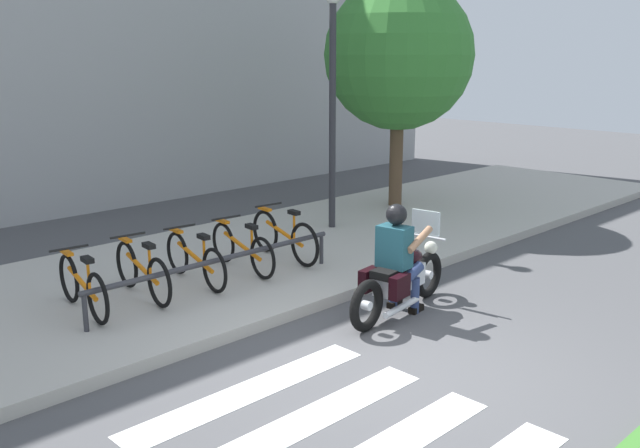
{
  "coord_description": "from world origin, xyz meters",
  "views": [
    {
      "loc": [
        -5.16,
        -4.12,
        3.22
      ],
      "look_at": [
        1.03,
        2.18,
        1.04
      ],
      "focal_mm": 39.18,
      "sensor_mm": 36.0,
      "label": 1
    }
  ],
  "objects": [
    {
      "name": "ground_plane",
      "position": [
        0.0,
        0.0,
        0.0
      ],
      "size": [
        48.0,
        48.0,
        0.0
      ],
      "primitive_type": "plane",
      "color": "#4C4C4F"
    },
    {
      "name": "sidewalk",
      "position": [
        0.0,
        4.07,
        0.07
      ],
      "size": [
        24.0,
        4.4,
        0.15
      ],
      "primitive_type": "cube",
      "color": "#B7B2A8",
      "rests_on": "ground"
    },
    {
      "name": "crosswalk_stripe_2",
      "position": [
        -1.29,
        0.0,
        0.0
      ],
      "size": [
        2.8,
        0.4,
        0.01
      ],
      "primitive_type": "cube",
      "color": "white",
      "rests_on": "ground"
    },
    {
      "name": "crosswalk_stripe_3",
      "position": [
        -1.29,
        0.8,
        0.0
      ],
      "size": [
        2.8,
        0.4,
        0.01
      ],
      "primitive_type": "cube",
      "color": "white",
      "rests_on": "ground"
    },
    {
      "name": "motorcycle",
      "position": [
        1.41,
        1.13,
        0.46
      ],
      "size": [
        2.11,
        0.74,
        1.22
      ],
      "color": "black",
      "rests_on": "ground"
    },
    {
      "name": "rider",
      "position": [
        1.33,
        1.12,
        0.82
      ],
      "size": [
        0.68,
        0.6,
        1.44
      ],
      "color": "#1E4C59",
      "rests_on": "ground"
    },
    {
      "name": "bicycle_0",
      "position": [
        -1.63,
        3.55,
        0.5
      ],
      "size": [
        0.48,
        1.57,
        0.75
      ],
      "color": "black",
      "rests_on": "sidewalk"
    },
    {
      "name": "bicycle_1",
      "position": [
        -0.82,
        3.55,
        0.5
      ],
      "size": [
        0.48,
        1.6,
        0.77
      ],
      "color": "black",
      "rests_on": "sidewalk"
    },
    {
      "name": "bicycle_2",
      "position": [
        -0.01,
        3.55,
        0.49
      ],
      "size": [
        0.48,
        1.65,
        0.73
      ],
      "color": "black",
      "rests_on": "sidewalk"
    },
    {
      "name": "bicycle_3",
      "position": [
        0.8,
        3.55,
        0.49
      ],
      "size": [
        0.48,
        1.65,
        0.73
      ],
      "color": "black",
      "rests_on": "sidewalk"
    },
    {
      "name": "bicycle_4",
      "position": [
        1.61,
        3.55,
        0.51
      ],
      "size": [
        0.48,
        1.69,
        0.8
      ],
      "color": "black",
      "rests_on": "sidewalk"
    },
    {
      "name": "bike_rack",
      "position": [
        -0.01,
        3.0,
        0.57
      ],
      "size": [
        3.84,
        0.07,
        0.49
      ],
      "color": "#333338",
      "rests_on": "sidewalk"
    },
    {
      "name": "street_lamp",
      "position": [
        3.58,
        4.47,
        2.6
      ],
      "size": [
        0.28,
        0.28,
        4.29
      ],
      "color": "#2D2D33",
      "rests_on": "ground"
    },
    {
      "name": "tree_near_rack",
      "position": [
        5.84,
        4.87,
        3.16
      ],
      "size": [
        2.95,
        2.95,
        4.65
      ],
      "color": "brown",
      "rests_on": "ground"
    }
  ]
}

